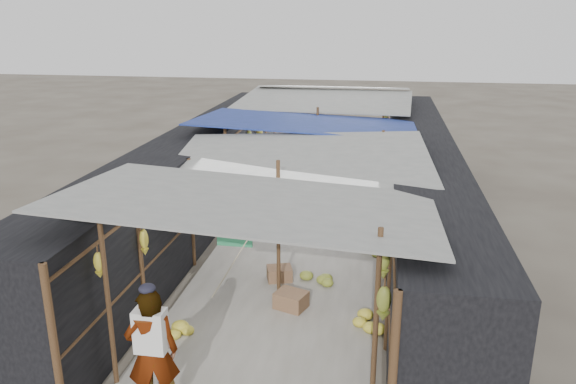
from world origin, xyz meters
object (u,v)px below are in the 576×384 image
Objects in this scene: crate_near at (279,274)px; vendor_elderly at (152,353)px; shopper_blue at (297,159)px; vendor_seated at (375,219)px; black_basin at (377,176)px.

vendor_elderly reaches higher than crate_near.
shopper_blue is 1.85× the size of vendor_seated.
crate_near is 7.92m from black_basin.
black_basin is 0.57× the size of vendor_seated.
black_basin is 12.11m from vendor_elderly.
shopper_blue is at bearing 77.77° from crate_near.
black_basin is 0.31× the size of vendor_elderly.
vendor_elderly reaches higher than shopper_blue.
shopper_blue reaches higher than vendor_seated.
shopper_blue is at bearing -151.39° from vendor_seated.
crate_near is 0.85× the size of black_basin.
black_basin is (1.79, 7.71, -0.06)m from crate_near.
vendor_elderly is (-2.69, -11.78, 0.82)m from black_basin.
black_basin is at bearing -122.36° from vendor_elderly.
vendor_elderly is 7.16m from vendor_seated.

